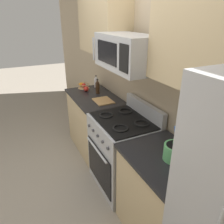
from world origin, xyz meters
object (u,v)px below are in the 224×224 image
at_px(cutting_board, 103,101).
at_px(prep_bowl, 192,173).
at_px(microwave, 127,52).
at_px(fruit_basket, 83,86).
at_px(bottle_soy, 97,87).
at_px(apple_loose, 86,89).
at_px(utensil_crock, 175,151).
at_px(range_oven, 123,152).
at_px(bottle_vinegar, 96,82).

height_order(cutting_board, prep_bowl, prep_bowl).
height_order(microwave, cutting_board, microwave).
bearing_deg(fruit_basket, microwave, 1.87).
distance_m(microwave, bottle_soy, 1.21).
bearing_deg(cutting_board, bottle_soy, 170.48).
height_order(apple_loose, prep_bowl, apple_loose).
bearing_deg(utensil_crock, apple_loose, -178.05).
xyz_separation_m(range_oven, bottle_soy, (-1.01, 0.09, 0.54)).
distance_m(range_oven, cutting_board, 0.80).
bearing_deg(range_oven, utensil_crock, 2.42).
height_order(fruit_basket, bottle_soy, bottle_soy).
height_order(utensil_crock, cutting_board, utensil_crock).
distance_m(utensil_crock, cutting_board, 1.49).
bearing_deg(microwave, cutting_board, 179.29).
xyz_separation_m(utensil_crock, prep_bowl, (0.22, -0.02, -0.05)).
xyz_separation_m(fruit_basket, prep_bowl, (2.41, 0.03, -0.01)).
distance_m(fruit_basket, bottle_soy, 0.38).
bearing_deg(apple_loose, range_oven, 1.61).
xyz_separation_m(apple_loose, bottle_vinegar, (-0.13, 0.23, 0.05)).
bearing_deg(utensil_crock, cutting_board, 179.97).
xyz_separation_m(fruit_basket, bottle_soy, (0.35, 0.11, 0.06)).
bearing_deg(utensil_crock, range_oven, -177.58).
distance_m(microwave, utensil_crock, 1.08).
xyz_separation_m(bottle_vinegar, bottle_soy, (0.30, -0.10, 0.01)).
bearing_deg(prep_bowl, utensil_crock, 174.55).
distance_m(range_oven, prep_bowl, 1.15).
bearing_deg(prep_bowl, fruit_basket, -179.27).
distance_m(microwave, prep_bowl, 1.28).
xyz_separation_m(microwave, cutting_board, (-0.66, 0.01, -0.76)).
height_order(utensil_crock, apple_loose, utensil_crock).
bearing_deg(microwave, range_oven, -90.00).
height_order(fruit_basket, cutting_board, fruit_basket).
height_order(utensil_crock, prep_bowl, utensil_crock).
bearing_deg(bottle_vinegar, microwave, -7.24).
bearing_deg(microwave, utensil_crock, 0.52).
relative_size(range_oven, prep_bowl, 7.30).
height_order(fruit_basket, apple_loose, fruit_basket).
distance_m(cutting_board, bottle_vinegar, 0.67).
height_order(fruit_basket, bottle_vinegar, bottle_vinegar).
relative_size(apple_loose, bottle_soy, 0.36).
bearing_deg(microwave, prep_bowl, -0.75).
relative_size(bottle_vinegar, prep_bowl, 1.36).
height_order(microwave, bottle_soy, microwave).
bearing_deg(range_oven, fruit_basket, -179.28).
distance_m(bottle_vinegar, bottle_soy, 0.32).
bearing_deg(bottle_vinegar, cutting_board, -13.70).
bearing_deg(cutting_board, fruit_basket, -175.72).
relative_size(range_oven, utensil_crock, 3.17).
bearing_deg(cutting_board, bottle_vinegar, 166.30).
xyz_separation_m(microwave, utensil_crock, (0.83, 0.01, -0.69)).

